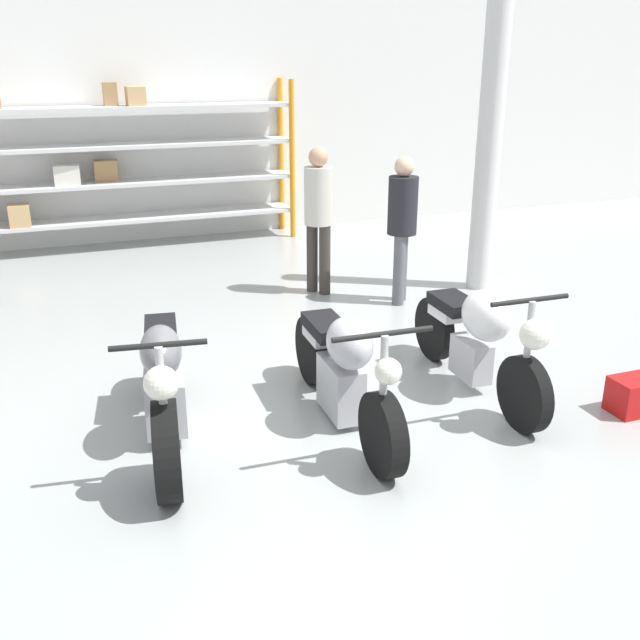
# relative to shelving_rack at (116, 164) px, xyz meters

# --- Properties ---
(ground_plane) EXTENTS (30.00, 30.00, 0.00)m
(ground_plane) POSITION_rel_shelving_rack_xyz_m (0.94, -6.03, -1.18)
(ground_plane) COLOR #9EA3A0
(back_wall) EXTENTS (30.00, 0.08, 3.60)m
(back_wall) POSITION_rel_shelving_rack_xyz_m (0.94, 0.37, 0.62)
(back_wall) COLOR white
(back_wall) RESTS_ON ground_plane
(shelving_rack) EXTENTS (4.77, 0.63, 2.29)m
(shelving_rack) POSITION_rel_shelving_rack_xyz_m (0.00, 0.00, 0.00)
(shelving_rack) COLOR orange
(shelving_rack) RESTS_ON ground_plane
(support_pillar) EXTENTS (0.28, 0.28, 3.60)m
(support_pillar) POSITION_rel_shelving_rack_xyz_m (3.77, -3.45, 0.62)
(support_pillar) COLOR silver
(support_pillar) RESTS_ON ground_plane
(motorcycle_grey) EXTENTS (0.60, 2.08, 1.02)m
(motorcycle_grey) POSITION_rel_shelving_rack_xyz_m (-0.29, -5.81, -0.74)
(motorcycle_grey) COLOR black
(motorcycle_grey) RESTS_ON ground_plane
(motorcycle_silver) EXTENTS (0.68, 2.07, 0.99)m
(motorcycle_silver) POSITION_rel_shelving_rack_xyz_m (0.99, -5.99, -0.75)
(motorcycle_silver) COLOR black
(motorcycle_silver) RESTS_ON ground_plane
(motorcycle_white) EXTENTS (0.62, 1.98, 1.01)m
(motorcycle_white) POSITION_rel_shelving_rack_xyz_m (2.20, -5.90, -0.69)
(motorcycle_white) COLOR black
(motorcycle_white) RESTS_ON ground_plane
(person_browsing) EXTENTS (0.44, 0.44, 1.67)m
(person_browsing) POSITION_rel_shelving_rack_xyz_m (1.91, -2.98, -0.20)
(person_browsing) COLOR #38332D
(person_browsing) RESTS_ON ground_plane
(person_near_rack) EXTENTS (0.45, 0.45, 1.61)m
(person_near_rack) POSITION_rel_shelving_rack_xyz_m (2.64, -3.62, -0.23)
(person_near_rack) COLOR #595960
(person_near_rack) RESTS_ON ground_plane
(toolbox) EXTENTS (0.44, 0.26, 0.28)m
(toolbox) POSITION_rel_shelving_rack_xyz_m (3.19, -6.63, -1.04)
(toolbox) COLOR red
(toolbox) RESTS_ON ground_plane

